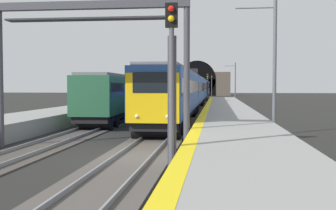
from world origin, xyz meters
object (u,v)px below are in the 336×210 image
at_px(train_main_approaching, 195,89).
at_px(railway_signal_mid, 208,86).
at_px(overhead_signal_gantry, 91,37).
at_px(railway_signal_near, 172,77).
at_px(railway_signal_far, 212,83).
at_px(train_adjacent_platform, 154,91).
at_px(catenary_mast_near, 235,82).
at_px(catenary_mast_far, 274,64).

bearing_deg(train_main_approaching, railway_signal_mid, 144.20).
distance_m(train_main_approaching, overhead_signal_gantry, 44.43).
height_order(railway_signal_near, railway_signal_far, railway_signal_far).
xyz_separation_m(train_main_approaching, train_adjacent_platform, (-8.08, 4.99, -0.20)).
relative_size(catenary_mast_near, catenary_mast_far, 0.89).
distance_m(train_main_approaching, railway_signal_far, 55.42).
bearing_deg(catenary_mast_near, train_main_approaching, 156.80).
xyz_separation_m(railway_signal_near, catenary_mast_near, (65.34, -4.77, 0.52)).
xyz_separation_m(train_adjacent_platform, railway_signal_far, (63.45, -6.82, 1.42)).
relative_size(railway_signal_near, overhead_signal_gantry, 0.60).
bearing_deg(railway_signal_mid, railway_signal_far, -180.00).
relative_size(train_main_approaching, railway_signal_near, 15.35).
bearing_deg(railway_signal_far, train_adjacent_platform, -6.14).
xyz_separation_m(railway_signal_near, catenary_mast_far, (12.36, -4.77, 0.99)).
bearing_deg(overhead_signal_gantry, train_adjacent_platform, 3.94).
height_order(railway_signal_mid, catenary_mast_near, catenary_mast_near).
bearing_deg(railway_signal_far, overhead_signal_gantry, -2.49).
relative_size(train_main_approaching, train_adjacent_platform, 1.42).
xyz_separation_m(catenary_mast_near, catenary_mast_far, (-52.97, 0.01, 0.47)).
bearing_deg(overhead_signal_gantry, train_main_approaching, -3.22).
distance_m(train_adjacent_platform, railway_signal_mid, 12.66).
relative_size(train_main_approaching, railway_signal_far, 13.93).
height_order(train_main_approaching, railway_signal_mid, train_main_approaching).
bearing_deg(overhead_signal_gantry, catenary_mast_near, -8.67).
relative_size(railway_signal_mid, railway_signal_far, 0.80).
relative_size(railway_signal_near, railway_signal_mid, 1.13).
bearing_deg(catenary_mast_far, railway_signal_far, 2.94).
bearing_deg(train_adjacent_platform, railway_signal_near, -172.08).
relative_size(railway_signal_near, railway_signal_far, 0.91).
height_order(train_main_approaching, catenary_mast_far, catenary_mast_far).
xyz_separation_m(train_adjacent_platform, catenary_mast_far, (-29.46, -11.59, 2.00)).
bearing_deg(railway_signal_far, train_main_approaching, -1.90).
relative_size(railway_signal_far, catenary_mast_far, 0.74).
bearing_deg(railway_signal_mid, train_adjacent_platform, -32.70).
height_order(railway_signal_near, overhead_signal_gantry, overhead_signal_gantry).
relative_size(railway_signal_mid, catenary_mast_far, 0.60).
height_order(train_main_approaching, train_adjacent_platform, train_main_approaching).
relative_size(train_adjacent_platform, railway_signal_near, 10.83).
height_order(train_main_approaching, catenary_mast_near, catenary_mast_near).
bearing_deg(catenary_mast_far, train_main_approaching, 9.98).
relative_size(train_adjacent_platform, catenary_mast_near, 8.22).
bearing_deg(catenary_mast_far, train_adjacent_platform, 21.48).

